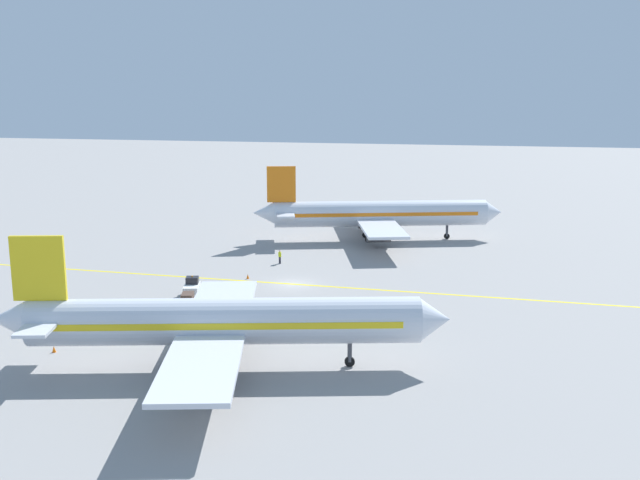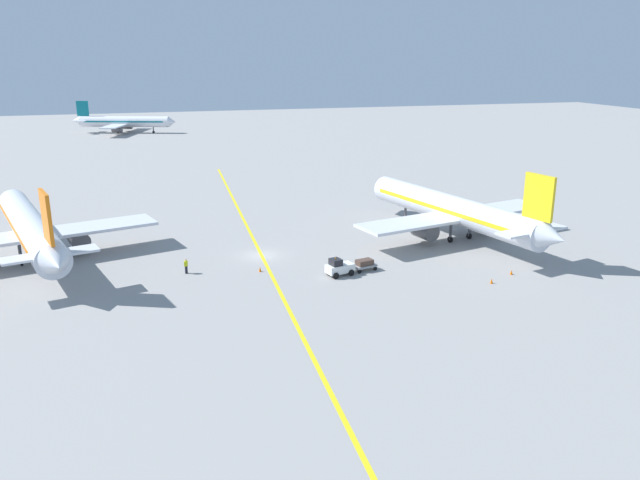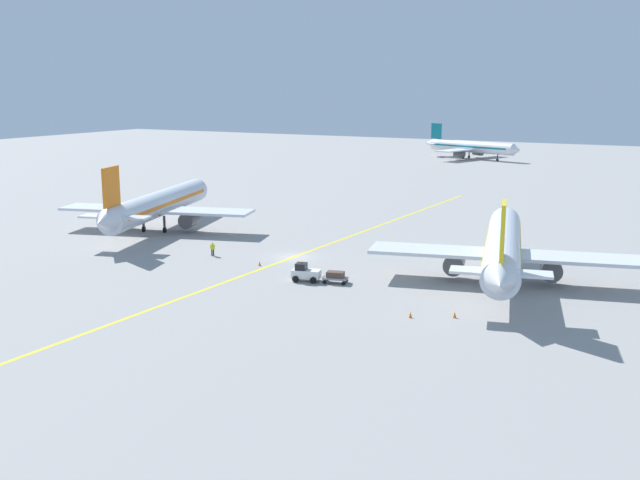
{
  "view_description": "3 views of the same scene",
  "coord_description": "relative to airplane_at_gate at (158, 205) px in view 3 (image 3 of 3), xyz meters",
  "views": [
    {
      "loc": [
        77.76,
        19.32,
        21.69
      ],
      "look_at": [
        -5.92,
        1.83,
        3.87
      ],
      "focal_mm": 42.0,
      "sensor_mm": 36.0,
      "label": 1
    },
    {
      "loc": [
        -13.04,
        -69.94,
        23.11
      ],
      "look_at": [
        5.93,
        -4.63,
        2.78
      ],
      "focal_mm": 35.0,
      "sensor_mm": 36.0,
      "label": 2
    },
    {
      "loc": [
        44.31,
        -76.99,
        20.61
      ],
      "look_at": [
        4.69,
        -1.86,
        2.94
      ],
      "focal_mm": 42.0,
      "sensor_mm": 36.0,
      "label": 3
    }
  ],
  "objects": [
    {
      "name": "traffic_cone_mid_apron",
      "position": [
        50.77,
        -20.17,
        -3.43
      ],
      "size": [
        0.32,
        0.32,
        0.55
      ],
      "primitive_type": "cone",
      "color": "orange",
      "rests_on": "ground"
    },
    {
      "name": "ground_plane",
      "position": [
        25.84,
        -5.99,
        -3.71
      ],
      "size": [
        400.0,
        400.0,
        0.0
      ],
      "primitive_type": "plane",
      "color": "gray"
    },
    {
      "name": "ground_crew_worker",
      "position": [
        16.69,
        -9.9,
        -2.8
      ],
      "size": [
        0.45,
        0.43,
        1.68
      ],
      "color": "#23232D",
      "rests_on": "ground"
    },
    {
      "name": "traffic_cone_by_wingtip",
      "position": [
        47.22,
        -22.0,
        -3.43
      ],
      "size": [
        0.32,
        0.32,
        0.55
      ],
      "primitive_type": "cone",
      "color": "orange",
      "rests_on": "ground"
    },
    {
      "name": "airplane_distant_taxiing",
      "position": [
        8.83,
        124.6,
        -0.37
      ],
      "size": [
        31.12,
        25.38,
        9.54
      ],
      "color": "white",
      "rests_on": "ground"
    },
    {
      "name": "baggage_tug_white",
      "position": [
        32.61,
        -15.17,
        -2.81
      ],
      "size": [
        3.27,
        2.33,
        2.11
      ],
      "color": "white",
      "rests_on": "ground"
    },
    {
      "name": "airplane_at_gate",
      "position": [
        0.0,
        0.0,
        0.0
      ],
      "size": [
        28.36,
        34.94,
        10.6
      ],
      "color": "silver",
      "rests_on": "ground"
    },
    {
      "name": "traffic_cone_near_nose",
      "position": [
        24.57,
        -11.6,
        -3.43
      ],
      "size": [
        0.32,
        0.32,
        0.55
      ],
      "primitive_type": "cone",
      "color": "orange",
      "rests_on": "ground"
    },
    {
      "name": "baggage_cart_trailing",
      "position": [
        35.81,
        -14.39,
        -2.95
      ],
      "size": [
        2.86,
        1.98,
        1.24
      ],
      "color": "gray",
      "rests_on": "ground"
    },
    {
      "name": "apron_yellow_centreline",
      "position": [
        25.84,
        -5.99,
        -3.71
      ],
      "size": [
        5.4,
        119.91,
        0.01
      ],
      "primitive_type": "cube",
      "rotation": [
        0.0,
        0.0,
        -0.04
      ],
      "color": "yellow",
      "rests_on": "ground"
    },
    {
      "name": "airplane_adjacent_stand",
      "position": [
        51.22,
        -5.49,
        0.0
      ],
      "size": [
        28.44,
        35.19,
        10.6
      ],
      "color": "silver",
      "rests_on": "ground"
    }
  ]
}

